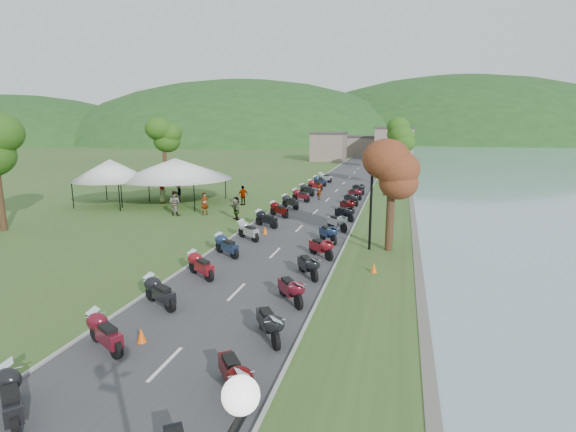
# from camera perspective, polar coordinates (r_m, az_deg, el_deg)

# --- Properties ---
(road) EXTENTS (7.00, 120.00, 0.02)m
(road) POSITION_cam_1_polar(r_m,az_deg,el_deg) (47.91, 6.20, 3.23)
(road) COLOR #3D3D40
(road) RESTS_ON ground
(hills_backdrop) EXTENTS (360.00, 120.00, 76.00)m
(hills_backdrop) POSITION_cam_1_polar(r_m,az_deg,el_deg) (207.16, 12.55, 9.55)
(hills_backdrop) COLOR #285621
(hills_backdrop) RESTS_ON ground
(far_building) EXTENTS (18.00, 16.00, 5.00)m
(far_building) POSITION_cam_1_polar(r_m,az_deg,el_deg) (92.44, 8.98, 8.81)
(far_building) COLOR gray
(far_building) RESTS_ON ground
(moto_row_left) EXTENTS (2.60, 55.17, 1.10)m
(moto_row_left) POSITION_cam_1_polar(r_m,az_deg,el_deg) (29.23, -3.76, -1.14)
(moto_row_left) COLOR #331411
(moto_row_left) RESTS_ON ground
(moto_row_right) EXTENTS (2.60, 40.66, 1.10)m
(moto_row_right) POSITION_cam_1_polar(r_m,az_deg,el_deg) (27.11, 5.25, -2.20)
(moto_row_right) COLOR #331411
(moto_row_right) RESTS_ON ground
(vendor_tent_main) EXTENTS (6.67, 6.67, 4.00)m
(vendor_tent_main) POSITION_cam_1_polar(r_m,az_deg,el_deg) (41.28, -14.03, 4.37)
(vendor_tent_main) COLOR silver
(vendor_tent_main) RESTS_ON ground
(vendor_tent_side) EXTENTS (4.45, 4.45, 4.00)m
(vendor_tent_side) POSITION_cam_1_polar(r_m,az_deg,el_deg) (41.84, -21.50, 4.00)
(vendor_tent_side) COLOR silver
(vendor_tent_side) RESTS_ON ground
(tree_lakeside) EXTENTS (2.56, 2.56, 7.12)m
(tree_lakeside) POSITION_cam_1_polar(r_m,az_deg,el_deg) (25.31, 12.99, 3.49)
(tree_lakeside) COLOR #326519
(tree_lakeside) RESTS_ON ground
(pedestrian_a) EXTENTS (0.78, 0.78, 1.76)m
(pedestrian_a) POSITION_cam_1_polar(r_m,az_deg,el_deg) (35.67, -10.46, 0.14)
(pedestrian_a) COLOR slate
(pedestrian_a) RESTS_ON ground
(pedestrian_b) EXTENTS (0.98, 0.60, 1.92)m
(pedestrian_b) POSITION_cam_1_polar(r_m,az_deg,el_deg) (36.01, -14.13, 0.09)
(pedestrian_b) COLOR slate
(pedestrian_b) RESTS_ON ground
(pedestrian_c) EXTENTS (1.04, 1.22, 1.79)m
(pedestrian_c) POSITION_cam_1_polar(r_m,az_deg,el_deg) (42.00, -13.69, 1.75)
(pedestrian_c) COLOR slate
(pedestrian_c) RESTS_ON ground
(traffic_cone_near) EXTENTS (0.32, 0.32, 0.51)m
(traffic_cone_near) POSITION_cam_1_polar(r_m,az_deg,el_deg) (15.92, -18.14, -14.22)
(traffic_cone_near) COLOR #F2590C
(traffic_cone_near) RESTS_ON ground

